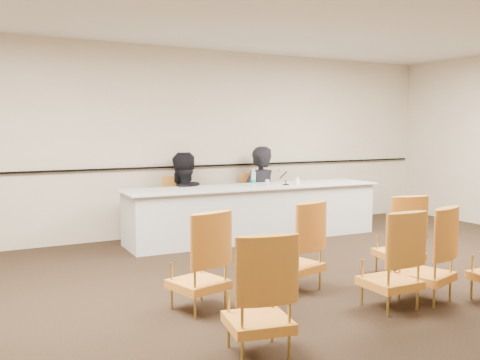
% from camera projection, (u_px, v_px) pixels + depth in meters
% --- Properties ---
extents(floor, '(10.00, 10.00, 0.00)m').
position_uv_depth(floor, '(339.00, 302.00, 5.28)').
color(floor, black).
rests_on(floor, ground).
extents(wall_back, '(10.00, 0.04, 3.00)m').
position_uv_depth(wall_back, '(182.00, 142.00, 8.63)').
color(wall_back, beige).
rests_on(wall_back, ground).
extents(wall_rail, '(9.80, 0.04, 0.03)m').
position_uv_depth(wall_rail, '(183.00, 167.00, 8.63)').
color(wall_rail, black).
rests_on(wall_rail, wall_back).
extents(panel_table, '(4.15, 1.10, 0.82)m').
position_uv_depth(panel_table, '(254.00, 212.00, 8.33)').
color(panel_table, silver).
rests_on(panel_table, ground).
extents(panelist_main, '(0.81, 0.63, 1.96)m').
position_uv_depth(panelist_main, '(259.00, 204.00, 9.04)').
color(panelist_main, black).
rests_on(panelist_main, ground).
extents(panelist_main_chair, '(0.52, 0.52, 0.95)m').
position_uv_depth(panelist_main_chair, '(259.00, 202.00, 9.03)').
color(panelist_main_chair, orange).
rests_on(panelist_main_chair, ground).
extents(panelist_second, '(1.03, 0.88, 1.87)m').
position_uv_depth(panelist_second, '(181.00, 212.00, 8.42)').
color(panelist_second, black).
rests_on(panelist_second, ground).
extents(panelist_second_chair, '(0.52, 0.52, 0.95)m').
position_uv_depth(panelist_second_chair, '(181.00, 207.00, 8.42)').
color(panelist_second_chair, orange).
rests_on(panelist_second_chair, ground).
extents(papers, '(0.36, 0.31, 0.00)m').
position_uv_depth(papers, '(287.00, 185.00, 8.47)').
color(papers, white).
rests_on(papers, panel_table).
extents(microphone, '(0.10, 0.19, 0.26)m').
position_uv_depth(microphone, '(286.00, 177.00, 8.37)').
color(microphone, black).
rests_on(microphone, panel_table).
extents(water_bottle, '(0.09, 0.09, 0.26)m').
position_uv_depth(water_bottle, '(253.00, 178.00, 8.27)').
color(water_bottle, teal).
rests_on(water_bottle, panel_table).
extents(drinking_glass, '(0.08, 0.08, 0.10)m').
position_uv_depth(drinking_glass, '(267.00, 183.00, 8.30)').
color(drinking_glass, silver).
rests_on(drinking_glass, panel_table).
extents(coffee_cup, '(0.10, 0.10, 0.11)m').
position_uv_depth(coffee_cup, '(297.00, 181.00, 8.43)').
color(coffee_cup, white).
rests_on(coffee_cup, panel_table).
extents(aud_chair_front_left, '(0.61, 0.61, 0.95)m').
position_uv_depth(aud_chair_front_left, '(198.00, 260.00, 5.00)').
color(aud_chair_front_left, orange).
rests_on(aud_chair_front_left, ground).
extents(aud_chair_front_mid, '(0.61, 0.61, 0.95)m').
position_uv_depth(aud_chair_front_mid, '(296.00, 245.00, 5.65)').
color(aud_chair_front_mid, orange).
rests_on(aud_chair_front_mid, ground).
extents(aud_chair_front_right, '(0.59, 0.59, 0.95)m').
position_uv_depth(aud_chair_front_right, '(399.00, 235.00, 6.22)').
color(aud_chair_front_right, orange).
rests_on(aud_chair_front_right, ground).
extents(aud_chair_back_left, '(0.59, 0.59, 0.95)m').
position_uv_depth(aud_chair_back_left, '(258.00, 293.00, 4.00)').
color(aud_chair_back_left, orange).
rests_on(aud_chair_back_left, ground).
extents(aud_chair_back_mid, '(0.51, 0.51, 0.95)m').
position_uv_depth(aud_chair_back_mid, '(390.00, 259.00, 5.04)').
color(aud_chair_back_mid, orange).
rests_on(aud_chair_back_mid, ground).
extents(aud_chair_back_right, '(0.62, 0.62, 0.95)m').
position_uv_depth(aud_chair_back_right, '(426.00, 253.00, 5.28)').
color(aud_chair_back_right, orange).
rests_on(aud_chair_back_right, ground).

